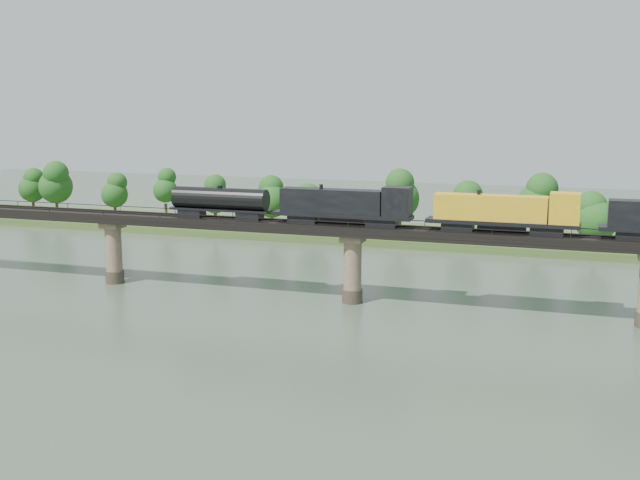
% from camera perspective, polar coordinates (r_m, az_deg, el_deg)
% --- Properties ---
extents(ground, '(400.00, 400.00, 0.00)m').
position_cam_1_polar(ground, '(90.37, -3.08, -8.98)').
color(ground, '#364537').
rests_on(ground, ground).
extents(far_bank, '(300.00, 24.00, 1.60)m').
position_cam_1_polar(far_bank, '(169.81, 7.51, 0.25)').
color(far_bank, '#355020').
rests_on(far_bank, ground).
extents(bridge, '(236.00, 30.00, 11.50)m').
position_cam_1_polar(bridge, '(116.35, 2.33, -1.85)').
color(bridge, '#473A2D').
rests_on(bridge, ground).
extents(bridge_superstructure, '(220.00, 4.90, 0.75)m').
position_cam_1_polar(bridge_superstructure, '(115.21, 2.35, 1.23)').
color(bridge_superstructure, black).
rests_on(bridge_superstructure, bridge).
extents(far_treeline, '(289.06, 17.54, 13.60)m').
position_cam_1_polar(far_treeline, '(166.06, 4.49, 2.89)').
color(far_treeline, '#382619').
rests_on(far_treeline, far_bank).
extents(freight_train, '(82.76, 3.22, 5.70)m').
position_cam_1_polar(freight_train, '(111.87, 9.09, 2.10)').
color(freight_train, black).
rests_on(freight_train, bridge).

